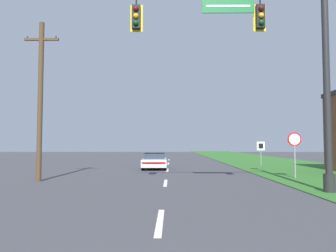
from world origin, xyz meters
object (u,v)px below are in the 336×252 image
signal_mast (275,59)px  stop_sign (295,145)px  car_ahead (154,161)px  route_sign_post (261,149)px  utility_pole_near (40,98)px

signal_mast → stop_sign: (2.68, 5.27, -3.39)m
car_ahead → route_sign_post: (7.52, -2.61, 0.92)m
stop_sign → car_ahead: bearing=137.8°
utility_pole_near → signal_mast: bearing=-19.9°
signal_mast → utility_pole_near: bearing=160.1°
signal_mast → stop_sign: 6.81m
signal_mast → route_sign_post: bearing=78.1°
route_sign_post → utility_pole_near: size_ratio=0.25×
signal_mast → car_ahead: signal_mast is taller
signal_mast → stop_sign: size_ratio=3.54×
car_ahead → stop_sign: size_ratio=1.80×
stop_sign → route_sign_post: stop_sign is taller
signal_mast → route_sign_post: size_ratio=4.37×
utility_pole_near → route_sign_post: bearing=25.0°
car_ahead → stop_sign: bearing=-42.2°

